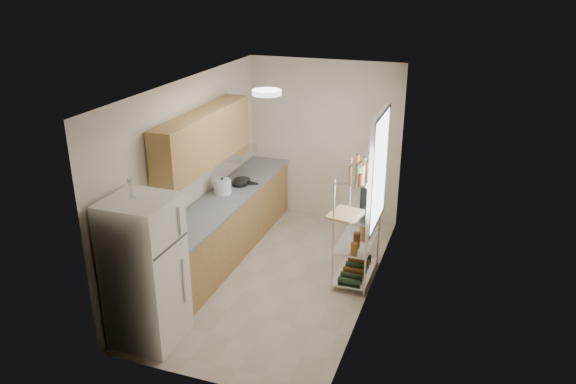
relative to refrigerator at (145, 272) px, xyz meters
The scene contains 16 objects.
room 2.01m from the refrigerator, 63.55° to the left, with size 2.52×4.42×2.62m.
counter_run 2.22m from the refrigerator, 91.28° to the left, with size 0.63×3.51×0.90m.
upper_cabinets 2.09m from the refrigerator, 95.71° to the left, with size 0.33×2.20×0.72m, color #B2884B.
range_hood 2.71m from the refrigerator, 92.81° to the left, with size 0.50×0.60×0.12m, color #B7BABC.
window 3.05m from the refrigerator, 45.05° to the left, with size 0.06×1.00×1.46m, color white.
bakers_rack 2.79m from the refrigerator, 47.47° to the left, with size 0.45×0.90×1.73m.
ceiling_dome 2.41m from the refrigerator, 59.01° to the left, with size 0.34×0.34×0.06m, color white.
refrigerator is the anchor object (origin of this frame).
wine_glass_a 0.94m from the refrigerator, 151.77° to the left, with size 0.06×0.06×0.18m, color silver, non-canonical shape.
wine_glass_b 0.95m from the refrigerator, 159.14° to the left, with size 0.08×0.08×0.21m, color silver, non-canonical shape.
rice_cooker 2.24m from the refrigerator, 93.48° to the left, with size 0.25×0.25×0.20m, color silver.
frying_pan_large 2.74m from the refrigerator, 91.18° to the left, with size 0.25×0.25×0.04m, color black.
frying_pan_small 2.59m from the refrigerator, 90.78° to the left, with size 0.23×0.23×0.05m, color black.
cutting_board 2.52m from the refrigerator, 45.67° to the left, with size 0.35×0.45×0.03m, color tan.
espresso_machine 3.06m from the refrigerator, 49.37° to the left, with size 0.17×0.26×0.30m, color black.
storage_bag 3.05m from the refrigerator, 51.33° to the left, with size 0.09×0.13×0.15m, color maroon.
Camera 1 is at (2.33, -6.24, 3.88)m, focal length 35.00 mm.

